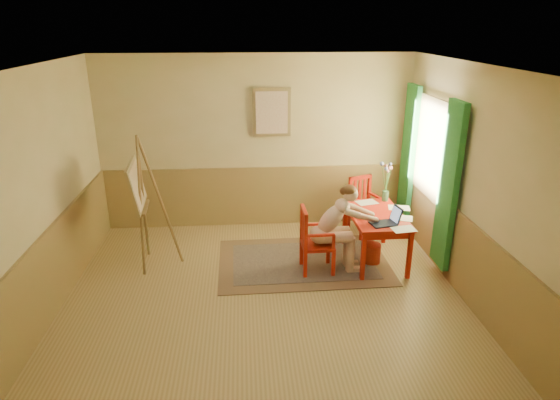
{
  "coord_description": "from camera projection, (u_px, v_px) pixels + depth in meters",
  "views": [
    {
      "loc": [
        -0.21,
        -5.26,
        3.24
      ],
      "look_at": [
        0.25,
        0.55,
        1.05
      ],
      "focal_mm": 30.53,
      "sensor_mm": 36.0,
      "label": 1
    }
  ],
  "objects": [
    {
      "name": "room",
      "position": [
        262.0,
        189.0,
        5.57
      ],
      "size": [
        5.04,
        4.54,
        2.84
      ],
      "color": "tan",
      "rests_on": "ground"
    },
    {
      "name": "wainscot",
      "position": [
        261.0,
        231.0,
        6.63
      ],
      "size": [
        5.0,
        4.5,
        1.0
      ],
      "color": "tan",
      "rests_on": "room"
    },
    {
      "name": "window",
      "position": [
        428.0,
        163.0,
        6.79
      ],
      "size": [
        0.12,
        2.01,
        2.2
      ],
      "color": "white",
      "rests_on": "room"
    },
    {
      "name": "wall_portrait",
      "position": [
        272.0,
        112.0,
        7.47
      ],
      "size": [
        0.6,
        0.05,
        0.76
      ],
      "color": "#937C4C",
      "rests_on": "room"
    },
    {
      "name": "rug",
      "position": [
        303.0,
        261.0,
        6.83
      ],
      "size": [
        2.42,
        1.63,
        0.02
      ],
      "color": "#8C7251",
      "rests_on": "room"
    },
    {
      "name": "table",
      "position": [
        376.0,
        220.0,
        6.68
      ],
      "size": [
        0.74,
        1.21,
        0.72
      ],
      "color": "red",
      "rests_on": "room"
    },
    {
      "name": "chair_left",
      "position": [
        314.0,
        241.0,
        6.43
      ],
      "size": [
        0.44,
        0.42,
        0.93
      ],
      "color": "red",
      "rests_on": "room"
    },
    {
      "name": "chair_back",
      "position": [
        364.0,
        206.0,
        7.61
      ],
      "size": [
        0.53,
        0.55,
        0.94
      ],
      "color": "red",
      "rests_on": "room"
    },
    {
      "name": "figure",
      "position": [
        337.0,
        225.0,
        6.38
      ],
      "size": [
        0.92,
        0.4,
        1.24
      ],
      "color": "#DAAF96",
      "rests_on": "room"
    },
    {
      "name": "laptop",
      "position": [
        387.0,
        221.0,
        6.3
      ],
      "size": [
        0.42,
        0.3,
        0.23
      ],
      "color": "#1E2338",
      "rests_on": "table"
    },
    {
      "name": "papers",
      "position": [
        392.0,
        214.0,
        6.64
      ],
      "size": [
        0.75,
        1.26,
        0.0
      ],
      "color": "white",
      "rests_on": "table"
    },
    {
      "name": "vase",
      "position": [
        386.0,
        183.0,
        7.05
      ],
      "size": [
        0.19,
        0.29,
        0.59
      ],
      "color": "#3F724C",
      "rests_on": "table"
    },
    {
      "name": "wastebasket",
      "position": [
        371.0,
        253.0,
        6.77
      ],
      "size": [
        0.33,
        0.33,
        0.28
      ],
      "primitive_type": "cylinder",
      "rotation": [
        0.0,
        0.0,
        -0.29
      ],
      "color": "#B62F1C",
      "rests_on": "room"
    },
    {
      "name": "easel",
      "position": [
        140.0,
        191.0,
        6.39
      ],
      "size": [
        0.65,
        0.84,
        1.87
      ],
      "color": "olive",
      "rests_on": "room"
    }
  ]
}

